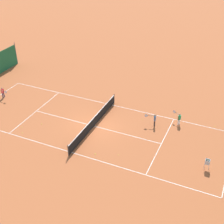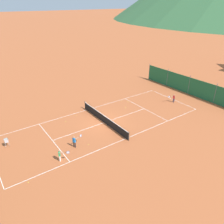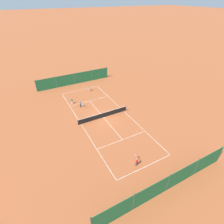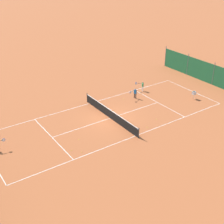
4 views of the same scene
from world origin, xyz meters
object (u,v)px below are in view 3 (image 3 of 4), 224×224
tennis_ball_far_corner (116,107)px  tennis_ball_alley_right (63,98)px  player_near_baseline (137,161)px  tennis_ball_by_net_left (81,111)px  tennis_ball_service_box (138,128)px  ball_hopper (89,88)px  player_near_service (72,101)px  tennis_ball_near_corner (137,132)px  player_far_service (81,104)px  tennis_net (103,115)px  tennis_ball_alley_left (109,104)px  tennis_ball_by_net_right (126,129)px

tennis_ball_far_corner → tennis_ball_alley_right: bearing=-46.1°
player_near_baseline → tennis_ball_by_net_left: 15.02m
tennis_ball_service_box → ball_hopper: bearing=-82.8°
player_near_service → tennis_ball_by_net_left: 3.39m
tennis_ball_by_net_left → tennis_ball_service_box: size_ratio=1.00×
player_near_service → tennis_ball_alley_right: player_near_service is taller
player_near_service → tennis_ball_alley_right: (1.01, -3.20, -0.67)m
tennis_ball_alley_right → ball_hopper: 6.08m
tennis_ball_near_corner → tennis_ball_by_net_left: same height
player_near_service → tennis_ball_alley_right: size_ratio=18.09×
tennis_ball_far_corner → player_far_service: bearing=-27.9°
tennis_net → tennis_ball_far_corner: bearing=-151.9°
tennis_ball_far_corner → tennis_ball_alley_left: bearing=-69.3°
player_near_baseline → ball_hopper: (-2.42, -21.56, -0.02)m
tennis_ball_service_box → tennis_ball_by_net_left: bearing=-54.9°
player_near_baseline → player_near_service: 18.33m
tennis_ball_service_box → tennis_ball_alley_right: bearing=-62.6°
tennis_ball_alley_left → ball_hopper: size_ratio=0.07×
tennis_net → tennis_ball_by_net_right: 4.91m
tennis_net → tennis_ball_near_corner: size_ratio=139.09×
player_far_service → tennis_ball_alley_left: bearing=165.4°
tennis_net → tennis_ball_far_corner: 4.03m
tennis_net → tennis_ball_service_box: 6.46m
player_far_service → player_near_baseline: 16.21m
tennis_ball_by_net_left → tennis_ball_alley_right: bearing=-75.6°
tennis_ball_far_corner → ball_hopper: ball_hopper is taller
player_near_service → ball_hopper: player_near_service is taller
tennis_ball_alley_left → player_near_baseline: bearing=76.0°
tennis_ball_alley_right → tennis_ball_alley_left: bearing=138.2°
tennis_ball_service_box → player_near_baseline: bearing=52.8°
player_near_baseline → ball_hopper: 21.69m
player_far_service → tennis_ball_by_net_left: player_far_service is taller
tennis_ball_by_net_left → tennis_ball_near_corner: bearing=120.4°
player_near_service → player_far_service: bearing=119.5°
tennis_ball_alley_left → tennis_ball_service_box: 9.02m
player_far_service → tennis_net: bearing=114.9°
tennis_net → player_far_service: bearing=-65.1°
player_near_baseline → tennis_ball_by_net_left: bearing=-82.5°
tennis_net → ball_hopper: tennis_net is taller
tennis_ball_far_corner → tennis_ball_by_net_right: (1.81, 6.46, 0.00)m
tennis_ball_by_net_left → player_near_baseline: bearing=97.5°
tennis_ball_far_corner → tennis_ball_by_net_right: bearing=74.3°
player_near_service → player_near_baseline: bearing=98.2°
tennis_ball_service_box → player_near_service: bearing=-60.3°
player_far_service → tennis_ball_alley_left: 5.40m
tennis_net → player_near_service: bearing=-63.7°
player_far_service → player_near_baseline: player_far_service is taller
tennis_ball_alley_left → tennis_ball_alley_right: bearing=-41.8°
tennis_net → tennis_ball_alley_left: size_ratio=139.09×
tennis_ball_by_net_left → ball_hopper: bearing=-123.3°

